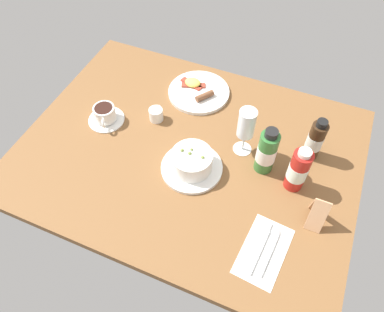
% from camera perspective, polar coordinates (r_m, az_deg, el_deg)
% --- Properties ---
extents(ground_plane, '(1.10, 0.84, 0.03)m').
position_cam_1_polar(ground_plane, '(1.23, -0.50, 0.53)').
color(ground_plane, brown).
extents(porridge_bowl, '(0.20, 0.20, 0.08)m').
position_cam_1_polar(porridge_bowl, '(1.14, -0.03, -0.97)').
color(porridge_bowl, white).
rests_on(porridge_bowl, ground_plane).
extents(cutlery_setting, '(0.13, 0.21, 0.01)m').
position_cam_1_polar(cutlery_setting, '(1.05, 11.21, -14.07)').
color(cutlery_setting, white).
rests_on(cutlery_setting, ground_plane).
extents(coffee_cup, '(0.13, 0.13, 0.06)m').
position_cam_1_polar(coffee_cup, '(1.31, -13.36, 6.26)').
color(coffee_cup, white).
rests_on(coffee_cup, ground_plane).
extents(creamer_jug, '(0.05, 0.06, 0.05)m').
position_cam_1_polar(creamer_jug, '(1.29, -5.59, 6.50)').
color(creamer_jug, white).
rests_on(creamer_jug, ground_plane).
extents(wine_glass, '(0.06, 0.06, 0.18)m').
position_cam_1_polar(wine_glass, '(1.14, 8.45, 4.74)').
color(wine_glass, white).
rests_on(wine_glass, ground_plane).
extents(sauce_bottle_red, '(0.06, 0.06, 0.17)m').
position_cam_1_polar(sauce_bottle_red, '(1.11, 16.19, -2.14)').
color(sauce_bottle_red, '#B21E19').
rests_on(sauce_bottle_red, ground_plane).
extents(sauce_bottle_green, '(0.06, 0.06, 0.18)m').
position_cam_1_polar(sauce_bottle_green, '(1.13, 11.54, 0.63)').
color(sauce_bottle_green, '#337233').
rests_on(sauce_bottle_green, ground_plane).
extents(sauce_bottle_brown, '(0.05, 0.05, 0.16)m').
position_cam_1_polar(sauce_bottle_brown, '(1.21, 18.60, 2.33)').
color(sauce_bottle_brown, '#382314').
rests_on(sauce_bottle_brown, ground_plane).
extents(breakfast_plate, '(0.23, 0.23, 0.04)m').
position_cam_1_polar(breakfast_plate, '(1.39, 0.99, 10.04)').
color(breakfast_plate, white).
rests_on(breakfast_plate, ground_plane).
extents(menu_card, '(0.05, 0.07, 0.11)m').
position_cam_1_polar(menu_card, '(1.09, 19.13, -8.10)').
color(menu_card, tan).
rests_on(menu_card, ground_plane).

